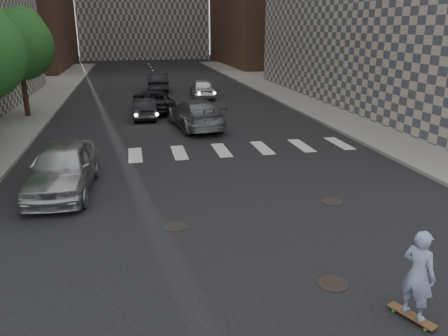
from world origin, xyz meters
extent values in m
plane|color=black|center=(0.00, 0.00, 0.00)|extent=(160.00, 160.00, 0.00)
cube|color=gray|center=(14.50, 20.00, 0.07)|extent=(13.00, 80.00, 0.15)
cube|color=black|center=(11.20, 14.00, 2.00)|extent=(0.30, 18.00, 4.00)
cylinder|color=#382619|center=(-9.50, 19.00, 1.55)|extent=(0.32, 0.32, 2.80)
sphere|color=#184A1F|center=(-9.50, 19.00, 4.45)|extent=(4.20, 4.20, 4.20)
sphere|color=#184A1F|center=(-9.30, 19.60, 5.35)|extent=(2.80, 2.80, 2.80)
cylinder|color=black|center=(1.20, -2.50, 0.01)|extent=(0.70, 0.70, 0.02)
cylinder|color=black|center=(-2.00, 1.20, 0.01)|extent=(0.70, 0.70, 0.02)
cylinder|color=black|center=(3.30, 2.00, 0.01)|extent=(0.70, 0.70, 0.02)
cube|color=brown|center=(2.17, -4.00, 0.09)|extent=(0.60, 1.00, 0.02)
cylinder|color=green|center=(2.23, -4.36, 0.03)|extent=(0.06, 0.07, 0.07)
cylinder|color=green|center=(2.39, -4.29, 0.03)|extent=(0.06, 0.07, 0.07)
cylinder|color=green|center=(1.96, -3.71, 0.03)|extent=(0.06, 0.07, 0.07)
cylinder|color=green|center=(2.12, -3.64, 0.03)|extent=(0.06, 0.07, 0.07)
imported|color=#7C8CB4|center=(2.17, -4.00, 1.03)|extent=(0.67, 0.79, 1.85)
cube|color=black|center=(2.33, -3.87, 1.25)|extent=(0.22, 0.32, 0.35)
imported|color=#ABADB2|center=(-5.50, 4.92, 0.86)|extent=(2.34, 5.18, 1.72)
imported|color=black|center=(-2.20, 17.30, 0.65)|extent=(1.48, 3.97, 1.30)
imported|color=slate|center=(0.50, 14.00, 0.82)|extent=(3.05, 5.91, 1.64)
imported|color=black|center=(-1.57, 19.46, 0.74)|extent=(2.75, 5.45, 1.48)
imported|color=silver|center=(2.69, 24.92, 0.78)|extent=(2.17, 4.69, 1.56)
imported|color=black|center=(-0.58, 29.40, 0.83)|extent=(1.99, 5.09, 1.65)
camera|label=1|loc=(-3.01, -10.39, 5.57)|focal=35.00mm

